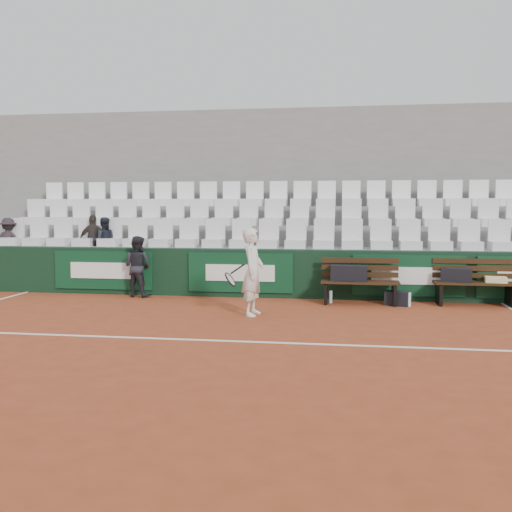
{
  "coord_description": "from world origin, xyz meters",
  "views": [
    {
      "loc": [
        1.86,
        -7.75,
        1.9
      ],
      "look_at": [
        0.35,
        2.4,
        1.0
      ],
      "focal_mm": 40.0,
      "sensor_mm": 36.0,
      "label": 1
    }
  ],
  "objects_px": {
    "sports_bag_right": "(456,275)",
    "water_bottle_near": "(330,297)",
    "bench_right": "(474,294)",
    "ball_kid": "(137,266)",
    "spectator_b": "(93,221)",
    "sports_bag_left": "(349,273)",
    "water_bottle_far": "(409,299)",
    "spectator_a": "(8,222)",
    "tennis_player": "(253,272)",
    "bench_left": "(360,293)",
    "spectator_c": "(104,222)",
    "sports_bag_ground": "(397,298)"
  },
  "relations": [
    {
      "from": "sports_bag_right",
      "to": "water_bottle_near",
      "type": "height_order",
      "value": "sports_bag_right"
    },
    {
      "from": "tennis_player",
      "to": "spectator_b",
      "type": "bearing_deg",
      "value": 148.0
    },
    {
      "from": "water_bottle_far",
      "to": "ball_kid",
      "type": "distance_m",
      "value": 5.55
    },
    {
      "from": "bench_left",
      "to": "ball_kid",
      "type": "xyz_separation_m",
      "value": [
        -4.59,
        0.24,
        0.41
      ]
    },
    {
      "from": "water_bottle_far",
      "to": "spectator_a",
      "type": "relative_size",
      "value": 0.25
    },
    {
      "from": "bench_left",
      "to": "spectator_c",
      "type": "xyz_separation_m",
      "value": [
        -5.69,
        1.11,
        1.33
      ]
    },
    {
      "from": "spectator_a",
      "to": "ball_kid",
      "type": "bearing_deg",
      "value": 154.61
    },
    {
      "from": "ball_kid",
      "to": "spectator_b",
      "type": "height_order",
      "value": "spectator_b"
    },
    {
      "from": "sports_bag_ground",
      "to": "spectator_c",
      "type": "height_order",
      "value": "spectator_c"
    },
    {
      "from": "sports_bag_right",
      "to": "tennis_player",
      "type": "xyz_separation_m",
      "value": [
        -3.72,
        -1.62,
        0.18
      ]
    },
    {
      "from": "water_bottle_far",
      "to": "tennis_player",
      "type": "relative_size",
      "value": 0.17
    },
    {
      "from": "spectator_a",
      "to": "spectator_c",
      "type": "bearing_deg",
      "value": 168.76
    },
    {
      "from": "sports_bag_ground",
      "to": "spectator_c",
      "type": "distance_m",
      "value": 6.66
    },
    {
      "from": "water_bottle_far",
      "to": "spectator_b",
      "type": "relative_size",
      "value": 0.23
    },
    {
      "from": "water_bottle_near",
      "to": "spectator_c",
      "type": "distance_m",
      "value": 5.43
    },
    {
      "from": "sports_bag_right",
      "to": "sports_bag_ground",
      "type": "relative_size",
      "value": 1.25
    },
    {
      "from": "spectator_c",
      "to": "spectator_a",
      "type": "bearing_deg",
      "value": -19.63
    },
    {
      "from": "sports_bag_right",
      "to": "spectator_b",
      "type": "xyz_separation_m",
      "value": [
        -7.77,
        0.92,
        0.99
      ]
    },
    {
      "from": "sports_bag_ground",
      "to": "spectator_b",
      "type": "bearing_deg",
      "value": 170.29
    },
    {
      "from": "sports_bag_left",
      "to": "ball_kid",
      "type": "bearing_deg",
      "value": 177.27
    },
    {
      "from": "spectator_b",
      "to": "spectator_c",
      "type": "xyz_separation_m",
      "value": [
        0.25,
        0.0,
        -0.02
      ]
    },
    {
      "from": "bench_right",
      "to": "ball_kid",
      "type": "relative_size",
      "value": 1.17
    },
    {
      "from": "bench_left",
      "to": "ball_kid",
      "type": "relative_size",
      "value": 1.17
    },
    {
      "from": "bench_left",
      "to": "spectator_a",
      "type": "relative_size",
      "value": 1.39
    },
    {
      "from": "water_bottle_far",
      "to": "spectator_c",
      "type": "xyz_separation_m",
      "value": [
        -6.61,
        1.25,
        1.42
      ]
    },
    {
      "from": "ball_kid",
      "to": "spectator_c",
      "type": "distance_m",
      "value": 1.67
    },
    {
      "from": "bench_right",
      "to": "ball_kid",
      "type": "distance_m",
      "value": 6.77
    },
    {
      "from": "sports_bag_left",
      "to": "sports_bag_ground",
      "type": "height_order",
      "value": "sports_bag_left"
    },
    {
      "from": "tennis_player",
      "to": "spectator_a",
      "type": "relative_size",
      "value": 1.41
    },
    {
      "from": "spectator_a",
      "to": "spectator_c",
      "type": "height_order",
      "value": "spectator_c"
    },
    {
      "from": "water_bottle_near",
      "to": "ball_kid",
      "type": "xyz_separation_m",
      "value": [
        -4.03,
        0.21,
        0.52
      ]
    },
    {
      "from": "bench_right",
      "to": "tennis_player",
      "type": "distance_m",
      "value": 4.39
    },
    {
      "from": "bench_right",
      "to": "spectator_c",
      "type": "relative_size",
      "value": 1.36
    },
    {
      "from": "water_bottle_near",
      "to": "tennis_player",
      "type": "xyz_separation_m",
      "value": [
        -1.32,
        -1.45,
        0.64
      ]
    },
    {
      "from": "tennis_player",
      "to": "spectator_c",
      "type": "distance_m",
      "value": 4.64
    },
    {
      "from": "spectator_a",
      "to": "spectator_b",
      "type": "distance_m",
      "value": 2.1
    },
    {
      "from": "bench_left",
      "to": "sports_bag_right",
      "type": "bearing_deg",
      "value": 6.08
    },
    {
      "from": "sports_bag_left",
      "to": "sports_bag_right",
      "type": "relative_size",
      "value": 1.27
    },
    {
      "from": "bench_right",
      "to": "spectator_b",
      "type": "height_order",
      "value": "spectator_b"
    },
    {
      "from": "water_bottle_near",
      "to": "spectator_b",
      "type": "bearing_deg",
      "value": 168.6
    },
    {
      "from": "water_bottle_far",
      "to": "ball_kid",
      "type": "xyz_separation_m",
      "value": [
        -5.51,
        0.38,
        0.51
      ]
    },
    {
      "from": "sports_bag_left",
      "to": "spectator_b",
      "type": "bearing_deg",
      "value": 169.35
    },
    {
      "from": "sports_bag_right",
      "to": "water_bottle_near",
      "type": "bearing_deg",
      "value": -176.04
    },
    {
      "from": "sports_bag_left",
      "to": "sports_bag_ground",
      "type": "distance_m",
      "value": 1.04
    },
    {
      "from": "sports_bag_right",
      "to": "ball_kid",
      "type": "bearing_deg",
      "value": 179.56
    },
    {
      "from": "bench_left",
      "to": "spectator_c",
      "type": "bearing_deg",
      "value": 168.94
    },
    {
      "from": "sports_bag_ground",
      "to": "ball_kid",
      "type": "xyz_separation_m",
      "value": [
        -5.31,
        0.27,
        0.5
      ]
    },
    {
      "from": "sports_bag_left",
      "to": "water_bottle_near",
      "type": "relative_size",
      "value": 2.86
    },
    {
      "from": "bench_right",
      "to": "spectator_b",
      "type": "xyz_separation_m",
      "value": [
        -8.11,
        0.94,
        1.35
      ]
    },
    {
      "from": "sports_bag_right",
      "to": "spectator_a",
      "type": "bearing_deg",
      "value": 174.68
    }
  ]
}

